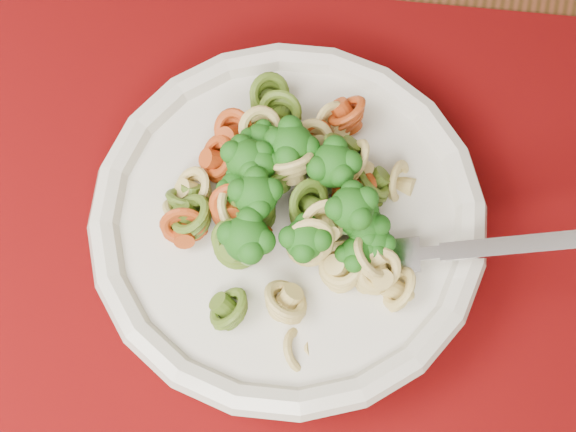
{
  "coord_description": "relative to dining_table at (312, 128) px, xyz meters",
  "views": [
    {
      "loc": [
        0.4,
        0.46,
        1.26
      ],
      "look_at": [
        0.41,
        0.63,
        0.79
      ],
      "focal_mm": 50.0,
      "sensor_mm": 36.0,
      "label": 1
    }
  ],
  "objects": [
    {
      "name": "dining_table",
      "position": [
        0.0,
        0.0,
        0.0
      ],
      "size": [
        1.75,
        1.4,
        0.75
      ],
      "rotation": [
        0.0,
        0.0,
        -0.31
      ],
      "color": "#582B18",
      "rests_on": "ground"
    },
    {
      "name": "placemat",
      "position": [
        -0.04,
        -0.11,
        0.09
      ],
      "size": [
        0.51,
        0.42,
        0.0
      ],
      "primitive_type": "cube",
      "rotation": [
        0.0,
        0.0,
        -0.16
      ],
      "color": "#5B0603",
      "rests_on": "dining_table"
    },
    {
      "name": "pasta_bowl",
      "position": [
        -0.03,
        -0.13,
        0.12
      ],
      "size": [
        0.25,
        0.25,
        0.05
      ],
      "color": "beige",
      "rests_on": "placemat"
    },
    {
      "name": "pasta_broccoli_heap",
      "position": [
        -0.03,
        -0.13,
        0.14
      ],
      "size": [
        0.21,
        0.21,
        0.06
      ],
      "primitive_type": null,
      "color": "#D2BE68",
      "rests_on": "pasta_bowl"
    },
    {
      "name": "fork",
      "position": [
        0.04,
        -0.16,
        0.14
      ],
      "size": [
        0.18,
        0.04,
        0.08
      ],
      "primitive_type": null,
      "rotation": [
        0.0,
        -0.35,
        -0.07
      ],
      "color": "silver",
      "rests_on": "pasta_bowl"
    }
  ]
}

